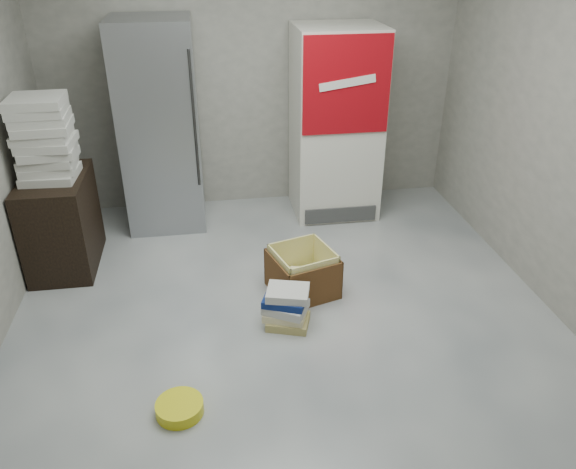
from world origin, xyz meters
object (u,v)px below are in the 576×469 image
(steel_fridge, at_px, (160,127))
(wood_shelf, at_px, (61,222))
(phonebook_stack_main, at_px, (286,307))
(cardboard_box, at_px, (303,275))
(coke_cooler, at_px, (336,124))

(steel_fridge, distance_m, wood_shelf, 1.23)
(steel_fridge, relative_size, phonebook_stack_main, 5.05)
(steel_fridge, bearing_deg, cardboard_box, -53.30)
(coke_cooler, bearing_deg, steel_fridge, 179.82)
(phonebook_stack_main, height_order, cardboard_box, cardboard_box)
(coke_cooler, distance_m, wood_shelf, 2.63)
(steel_fridge, xyz_separation_m, cardboard_box, (1.08, -1.45, -0.80))
(wood_shelf, height_order, cardboard_box, wood_shelf)
(steel_fridge, bearing_deg, coke_cooler, -0.18)
(coke_cooler, distance_m, phonebook_stack_main, 2.14)
(coke_cooler, relative_size, phonebook_stack_main, 4.79)
(phonebook_stack_main, bearing_deg, coke_cooler, 91.53)
(steel_fridge, distance_m, coke_cooler, 1.65)
(steel_fridge, distance_m, cardboard_box, 1.98)
(cardboard_box, bearing_deg, coke_cooler, 51.61)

